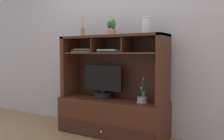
{
  "coord_description": "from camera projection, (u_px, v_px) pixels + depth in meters",
  "views": [
    {
      "loc": [
        1.58,
        -2.7,
        1.05
      ],
      "look_at": [
        0.0,
        0.0,
        0.84
      ],
      "focal_mm": 39.54,
      "sensor_mm": 36.0,
      "label": 1
    }
  ],
  "objects": [
    {
      "name": "tv_monitor",
      "position": [
        103.0,
        85.0,
        3.24
      ],
      "size": [
        0.56,
        0.25,
        0.43
      ],
      "color": "black",
      "rests_on": "media_console"
    },
    {
      "name": "media_console",
      "position": [
        112.0,
        105.0,
        3.18
      ],
      "size": [
        1.41,
        0.52,
        1.27
      ],
      "color": "#442113",
      "rests_on": "ground"
    },
    {
      "name": "magazine_stack_left",
      "position": [
        112.0,
        51.0,
        3.08
      ],
      "size": [
        0.34,
        0.24,
        0.04
      ],
      "color": "navy",
      "rests_on": "media_console"
    },
    {
      "name": "magazine_stack_centre",
      "position": [
        84.0,
        51.0,
        3.38
      ],
      "size": [
        0.34,
        0.28,
        0.05
      ],
      "color": "gray",
      "rests_on": "media_console"
    },
    {
      "name": "back_wall",
      "position": [
        122.0,
        27.0,
        3.34
      ],
      "size": [
        6.0,
        0.02,
        2.8
      ],
      "primitive_type": "cube",
      "color": "#B1AEB3",
      "rests_on": "ground"
    },
    {
      "name": "floor_plane",
      "position": [
        112.0,
        135.0,
        3.2
      ],
      "size": [
        6.0,
        6.0,
        0.02
      ],
      "primitive_type": "cube",
      "color": "#936F48",
      "rests_on": "ground"
    },
    {
      "name": "ceramic_vase",
      "position": [
        146.0,
        26.0,
        2.88
      ],
      "size": [
        0.11,
        0.11,
        0.2
      ],
      "color": "silver",
      "rests_on": "media_console"
    },
    {
      "name": "diffuser_bottle",
      "position": [
        83.0,
        32.0,
        3.34
      ],
      "size": [
        0.06,
        0.06,
        0.29
      ],
      "color": "#93734B",
      "rests_on": "media_console"
    },
    {
      "name": "potted_orchid",
      "position": [
        142.0,
        99.0,
        2.93
      ],
      "size": [
        0.14,
        0.14,
        0.3
      ],
      "color": "#8F9796",
      "rests_on": "media_console"
    },
    {
      "name": "potted_succulent",
      "position": [
        112.0,
        28.0,
        3.1
      ],
      "size": [
        0.12,
        0.13,
        0.21
      ],
      "color": "#B17953",
      "rests_on": "media_console"
    }
  ]
}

